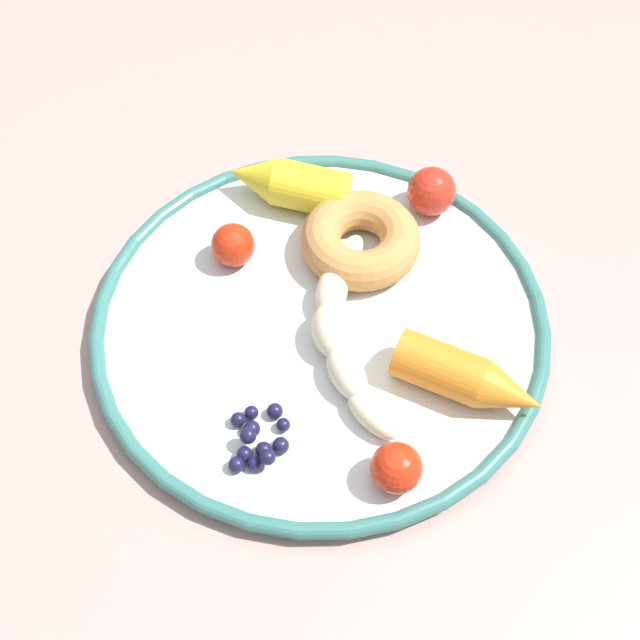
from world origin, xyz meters
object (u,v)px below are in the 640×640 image
carrot_orange (469,379)px  donut (360,240)px  blueberry_pile (258,439)px  tomato_far (391,470)px  dining_table (320,357)px  plate (320,322)px  tomato_near (431,191)px  tomato_mid (233,245)px  banana (343,331)px  carrot_yellow (287,184)px

carrot_orange → donut: 0.15m
blueberry_pile → tomato_far: bearing=55.1°
tomato_far → dining_table: bearing=178.6°
plate → tomato_near: bearing=123.7°
donut → tomato_mid: (-0.02, -0.10, 0.00)m
tomato_mid → dining_table: bearing=45.3°
carrot_orange → plate: bearing=-138.9°
donut → tomato_mid: bearing=-104.0°
tomato_mid → plate: bearing=31.1°
dining_table → carrot_orange: bearing=32.1°
blueberry_pile → tomato_mid: 0.17m
blueberry_pile → tomato_near: (-0.17, 0.20, 0.01)m
tomato_near → tomato_mid: (0.00, -0.17, -0.00)m
blueberry_pile → carrot_orange: bearing=88.2°
banana → tomato_near: size_ratio=4.68×
tomato_near → tomato_far: bearing=-27.9°
donut → tomato_near: bearing=111.5°
plate → blueberry_pile: blueberry_pile is taller
banana → carrot_yellow: (-0.15, 0.00, 0.01)m
plate → tomato_far: 0.14m
carrot_yellow → tomato_near: same height
dining_table → donut: (-0.03, 0.04, 0.11)m
blueberry_pile → tomato_far: tomato_far is taller
carrot_yellow → blueberry_pile: (0.22, -0.09, -0.01)m
tomato_far → carrot_orange: bearing=122.6°
banana → blueberry_pile: size_ratio=3.67×
plate → tomato_mid: tomato_mid is taller
plate → carrot_orange: carrot_orange is taller
tomato_far → donut: bearing=166.5°
plate → carrot_yellow: size_ratio=3.31×
carrot_yellow → donut: carrot_yellow is taller
carrot_yellow → dining_table: bearing=-2.3°
tomato_near → dining_table: bearing=-63.0°
dining_table → plate: plate is taller
carrot_yellow → tomato_near: bearing=68.0°
carrot_orange → tomato_near: size_ratio=2.55×
carrot_orange → blueberry_pile: size_ratio=2.00×
carrot_orange → donut: bearing=-168.4°
plate → tomato_mid: bearing=-148.9°
donut → tomato_mid: tomato_mid is taller
tomato_near → tomato_far: size_ratio=1.14×
banana → carrot_yellow: 0.15m
tomato_far → tomato_mid: bearing=-166.9°
plate → donut: 0.08m
tomato_mid → blueberry_pile: bearing=-8.9°
dining_table → tomato_mid: 0.14m
tomato_mid → tomato_far: same height
banana → tomato_mid: bearing=-150.2°
dining_table → banana: bearing=3.2°
plate → tomato_near: tomato_near is taller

